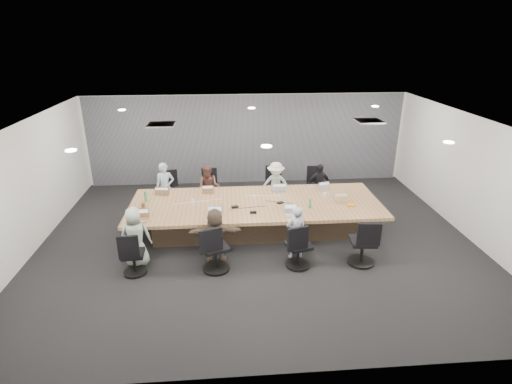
{
  "coord_description": "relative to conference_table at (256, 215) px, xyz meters",
  "views": [
    {
      "loc": [
        -0.7,
        -8.28,
        4.57
      ],
      "look_at": [
        0.0,
        0.4,
        1.05
      ],
      "focal_mm": 28.0,
      "sensor_mm": 36.0,
      "label": 1
    }
  ],
  "objects": [
    {
      "name": "person_0",
      "position": [
        -2.33,
        1.35,
        0.27
      ],
      "size": [
        0.53,
        0.38,
        1.35
      ],
      "primitive_type": "imported",
      "rotation": [
        0.0,
        0.0,
        6.41
      ],
      "color": "#9AB1C1",
      "rests_on": "ground"
    },
    {
      "name": "snack_packet",
      "position": [
        2.22,
        -0.39,
        0.36
      ],
      "size": [
        0.18,
        0.13,
        0.04
      ],
      "primitive_type": "cube",
      "rotation": [
        0.0,
        0.0,
        -0.04
      ],
      "color": "orange",
      "rests_on": "conference_table"
    },
    {
      "name": "person_5",
      "position": [
        -0.95,
        -1.35,
        0.2
      ],
      "size": [
        1.12,
        0.37,
        1.21
      ],
      "primitive_type": "imported",
      "rotation": [
        0.0,
        0.0,
        3.16
      ],
      "color": "brown",
      "rests_on": "ground"
    },
    {
      "name": "laptop_4",
      "position": [
        -2.59,
        -0.8,
        0.35
      ],
      "size": [
        0.36,
        0.25,
        0.02
      ],
      "primitive_type": "cube",
      "rotation": [
        0.0,
        0.0,
        0.05
      ],
      "color": "#8C6647",
      "rests_on": "conference_table"
    },
    {
      "name": "floor",
      "position": [
        0.0,
        -0.5,
        -0.4
      ],
      "size": [
        10.0,
        8.0,
        0.0
      ],
      "primitive_type": "cube",
      "color": "black",
      "rests_on": "ground"
    },
    {
      "name": "chair_0",
      "position": [
        -2.33,
        1.7,
        -0.03
      ],
      "size": [
        0.64,
        0.64,
        0.75
      ],
      "primitive_type": null,
      "rotation": [
        0.0,
        0.0,
        3.46
      ],
      "color": "black",
      "rests_on": "ground"
    },
    {
      "name": "bottle_green_left",
      "position": [
        -2.65,
        0.3,
        0.47
      ],
      "size": [
        0.09,
        0.09,
        0.26
      ],
      "primitive_type": "cylinder",
      "rotation": [
        0.0,
        0.0,
        -0.33
      ],
      "color": "#398357",
      "rests_on": "conference_table"
    },
    {
      "name": "bottle_clear",
      "position": [
        -1.49,
        -0.15,
        0.44
      ],
      "size": [
        0.06,
        0.06,
        0.2
      ],
      "primitive_type": "cylinder",
      "rotation": [
        0.0,
        0.0,
        0.05
      ],
      "color": "silver",
      "rests_on": "conference_table"
    },
    {
      "name": "person_4",
      "position": [
        -2.59,
        -1.35,
        0.24
      ],
      "size": [
        0.67,
        0.48,
        1.29
      ],
      "primitive_type": "imported",
      "rotation": [
        0.0,
        0.0,
        3.25
      ],
      "color": "#9CAFA0",
      "rests_on": "ground"
    },
    {
      "name": "chair_5",
      "position": [
        -0.95,
        -1.7,
        0.03
      ],
      "size": [
        0.75,
        0.75,
        0.87
      ],
      "primitive_type": null,
      "rotation": [
        0.0,
        0.0,
        0.34
      ],
      "color": "black",
      "rests_on": "ground"
    },
    {
      "name": "person_3",
      "position": [
        1.86,
        1.35,
        0.21
      ],
      "size": [
        0.75,
        0.41,
        1.22
      ],
      "primitive_type": "imported",
      "rotation": [
        0.0,
        0.0,
        6.44
      ],
      "color": "black",
      "rests_on": "ground"
    },
    {
      "name": "mic_right",
      "position": [
        0.58,
        -0.1,
        0.35
      ],
      "size": [
        0.18,
        0.15,
        0.03
      ],
      "primitive_type": "cube",
      "rotation": [
        0.0,
        0.0,
        0.39
      ],
      "color": "black",
      "rests_on": "conference_table"
    },
    {
      "name": "laptop_0",
      "position": [
        -2.33,
        0.8,
        0.35
      ],
      "size": [
        0.39,
        0.3,
        0.02
      ],
      "primitive_type": "cube",
      "rotation": [
        0.0,
        0.0,
        2.98
      ],
      "color": "#8C6647",
      "rests_on": "conference_table"
    },
    {
      "name": "chair_3",
      "position": [
        1.86,
        1.7,
        -0.01
      ],
      "size": [
        0.55,
        0.55,
        0.77
      ],
      "primitive_type": null,
      "rotation": [
        0.0,
        0.0,
        3.09
      ],
      "color": "black",
      "rests_on": "ground"
    },
    {
      "name": "laptop_2",
      "position": [
        0.66,
        0.8,
        0.35
      ],
      "size": [
        0.36,
        0.24,
        0.02
      ],
      "primitive_type": "cube",
      "rotation": [
        0.0,
        0.0,
        3.14
      ],
      "color": "#B2B2B7",
      "rests_on": "conference_table"
    },
    {
      "name": "curtain",
      "position": [
        0.0,
        3.42,
        1.0
      ],
      "size": [
        9.8,
        0.04,
        2.8
      ],
      "primitive_type": "cube",
      "color": "slate",
      "rests_on": "ground"
    },
    {
      "name": "person_2",
      "position": [
        0.66,
        1.35,
        0.25
      ],
      "size": [
        0.92,
        0.64,
        1.3
      ],
      "primitive_type": "imported",
      "rotation": [
        0.0,
        0.0,
        6.08
      ],
      "color": "#B8C1B6",
      "rests_on": "ground"
    },
    {
      "name": "wall_left",
      "position": [
        -5.0,
        -0.5,
        1.0
      ],
      "size": [
        0.0,
        8.0,
        2.8
      ],
      "primitive_type": "cube",
      "rotation": [
        1.57,
        0.0,
        1.57
      ],
      "color": "silver",
      "rests_on": "ground"
    },
    {
      "name": "cup_white_near",
      "position": [
        1.74,
        0.22,
        0.39
      ],
      "size": [
        0.09,
        0.09,
        0.1
      ],
      "primitive_type": "cylinder",
      "rotation": [
        0.0,
        0.0,
        0.14
      ],
      "color": "white",
      "rests_on": "conference_table"
    },
    {
      "name": "mic_left",
      "position": [
        -0.51,
        -0.25,
        0.35
      ],
      "size": [
        0.18,
        0.15,
        0.03
      ],
      "primitive_type": "cube",
      "rotation": [
        0.0,
        0.0,
        0.31
      ],
      "color": "black",
      "rests_on": "conference_table"
    },
    {
      "name": "laptop_5",
      "position": [
        -0.95,
        -0.8,
        0.35
      ],
      "size": [
        0.33,
        0.24,
        0.02
      ],
      "primitive_type": "cube",
      "rotation": [
        0.0,
        0.0,
        -0.06
      ],
      "color": "#B2B2B7",
      "rests_on": "conference_table"
    },
    {
      "name": "conference_table",
      "position": [
        0.0,
        0.0,
        0.0
      ],
      "size": [
        6.0,
        2.2,
        0.74
      ],
      "color": "#4F3C2E",
      "rests_on": "ground"
    },
    {
      "name": "chair_7",
      "position": [
        2.1,
        -1.7,
        0.04
      ],
      "size": [
        0.65,
        0.65,
        0.87
      ],
      "primitive_type": null,
      "rotation": [
        0.0,
        0.0,
        -0.1
      ],
      "color": "black",
      "rests_on": "ground"
    },
    {
      "name": "ceiling",
      "position": [
        0.0,
        -0.5,
        2.4
      ],
      "size": [
        10.0,
        8.0,
        0.0
      ],
      "primitive_type": "cube",
      "color": "white",
      "rests_on": "wall_back"
    },
    {
      "name": "laptop_3",
      "position": [
        1.86,
        0.8,
        0.35
      ],
      "size": [
        0.32,
        0.25,
        0.02
      ],
      "primitive_type": "cube",
      "rotation": [
        0.0,
        0.0,
        3.34
      ],
      "color": "#B2B2B7",
      "rests_on": "conference_table"
    },
    {
      "name": "person_1",
      "position": [
        -1.16,
        1.35,
        0.23
      ],
      "size": [
        0.71,
        0.61,
        1.26
      ],
      "primitive_type": "imported",
      "rotation": [
        0.0,
        0.0,
        6.05
      ],
      "color": "brown",
      "rests_on": "ground"
    },
    {
      "name": "person_6",
      "position": [
        0.75,
        -1.35,
        0.2
      ],
      "size": [
        0.48,
        0.35,
        1.2
      ],
      "primitive_type": "imported",
      "rotation": [
        0.0,
        0.0,
        3.3
      ],
      "color": "#A3A4B8",
      "rests_on": "ground"
    },
    {
      "name": "laptop_6",
      "position": [
        0.75,
        -0.8,
        0.35
      ],
      "size": [
        0.3,
        0.21,
        0.02
      ],
      "primitive_type": "cube",
      "rotation": [
        0.0,
        0.0,
        -0.05
      ],
      "color": "#B2B2B7",
      "rests_on": "conference_table"
    },
    {
      "name": "chair_1",
      "position": [
        -1.16,
        1.7,
        -0.0
      ],
      "size": [
        0.55,
        0.55,
        0.8
      ],
      "primitive_type": null,
      "rotation": [
        0.0,
        0.0,
        3.13
      ],
      "color": "black",
      "rests_on": "ground"
    },
    {
      "name": "mug_brown",
      "position": [
        -2.65,
        -0.06,
        0.39
      ],
      "size": [
        0.1,
        0.1,
        0.1
      ],
      "primitive_type": "cylinder",
      "rotation": [
        0.0,
        0.0,
        0.23
      ],
      "color": "brown",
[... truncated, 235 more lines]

